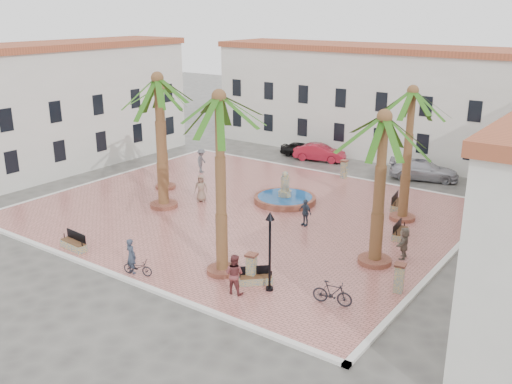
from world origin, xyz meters
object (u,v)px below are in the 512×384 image
pedestrian_north (202,161)px  car_white (510,183)px  palm_sw (158,94)px  palm_e (383,136)px  bollard_n (344,169)px  pedestrian_east (404,243)px  lamppost_s (270,238)px  car_black (301,149)px  cyclist_b (234,274)px  bollard_e (399,278)px  car_red (320,153)px  pedestrian_fountain_b (305,212)px  bicycle_a (138,267)px  bicycle_b (332,293)px  pedestrian_fountain_a (201,188)px  palm_ne (412,106)px  lamppost_e (471,186)px  fountain (285,198)px  palm_s (219,116)px  bollard_se (251,267)px  cyclist_a (131,256)px  bench_se (256,279)px  palm_nw (161,99)px  bench_ne (398,204)px  bench_s (74,244)px  bench_e (400,233)px  litter_bin (235,262)px

pedestrian_north → car_white: size_ratio=0.36×
palm_sw → palm_e: 14.89m
bollard_n → pedestrian_east: pedestrian_east is taller
lamppost_s → car_black: (-12.10, 22.67, -2.14)m
lamppost_s → pedestrian_east: 8.08m
cyclist_b → pedestrian_east: (4.82, 8.14, -0.10)m
palm_e → bollard_e: bearing=-45.8°
car_red → pedestrian_fountain_b: bearing=-166.7°
bicycle_a → pedestrian_east: 13.59m
bicycle_b → pedestrian_fountain_a: bearing=51.5°
bicycle_a → palm_ne: bearing=-43.5°
lamppost_e → car_black: bearing=152.8°
fountain → pedestrian_east: bearing=-21.9°
pedestrian_east → car_black: (-15.76, 15.68, -0.38)m
car_black → car_red: 2.13m
palm_s → pedestrian_fountain_a: size_ratio=4.94×
palm_sw → bicycle_a: size_ratio=5.65×
bollard_se → cyclist_a: (-5.38, -2.62, 0.15)m
bicycle_a → car_black: size_ratio=0.42×
bench_se → lamppost_e: bearing=23.8°
palm_nw → pedestrian_fountain_a: 6.89m
palm_e → pedestrian_fountain_b: (-5.64, 2.46, -5.82)m
bollard_e → pedestrian_fountain_a: 16.48m
palm_sw → palm_e: palm_sw is taller
pedestrian_fountain_a → car_white: pedestrian_fountain_a is taller
bicycle_a → car_white: (11.58, 24.70, 0.19)m
bench_ne → bollard_se: bearing=164.2°
bollard_se → bollard_n: 18.73m
palm_nw → lamppost_e: 21.00m
fountain → bollard_e: 13.54m
bicycle_a → pedestrian_east: pedestrian_east is taller
lamppost_s → pedestrian_fountain_a: lamppost_s is taller
palm_ne → bench_s: (-12.70, -14.72, -6.76)m
bench_e → cyclist_b: (-3.57, -10.78, 0.70)m
bench_e → palm_ne: bearing=13.8°
pedestrian_east → car_red: size_ratio=0.39×
bollard_se → pedestrian_north: bearing=137.8°
bench_s → palm_ne: bearing=53.7°
bollard_se → bicycle_b: (4.15, 0.33, -0.21)m
palm_s → bollard_n: (-2.73, 18.19, -7.05)m
palm_ne → cyclist_a: palm_ne is taller
lamppost_s → litter_bin: 3.64m
bench_ne → car_white: 9.55m
palm_e → bicycle_b: size_ratio=4.38×
cyclist_a → pedestrian_fountain_b: 11.08m
car_white → bench_e: bearing=148.0°
palm_ne → bench_s: palm_ne is taller
palm_sw → pedestrian_fountain_a: palm_sw is taller
fountain → lamppost_s: (6.24, -10.96, 2.33)m
litter_bin → car_white: bearing=69.1°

